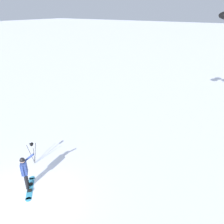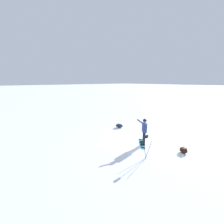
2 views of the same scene
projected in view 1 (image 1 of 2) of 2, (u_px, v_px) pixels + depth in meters
ground_plane at (24, 203)px, 10.04m from camera, size 300.00×300.00×0.00m
snowboarder at (24, 170)px, 10.46m from camera, size 0.49×0.78×1.80m
snowboard at (30, 188)px, 10.85m from camera, size 1.32×1.29×0.10m
camera_tripod at (32, 149)px, 12.21m from camera, size 0.59×0.46×1.35m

